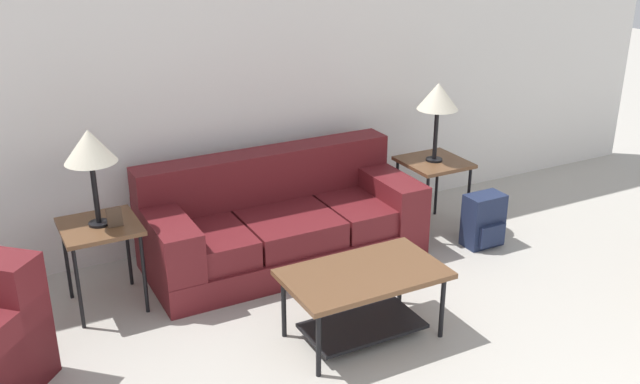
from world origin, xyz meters
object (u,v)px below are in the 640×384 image
object	(u,v)px
coffee_table	(363,289)
backpack	(484,221)
table_lamp_left	(90,148)
table_lamp_right	(438,98)
side_table_left	(100,233)
side_table_right	(434,168)
couch	(281,224)

from	to	relation	value
coffee_table	backpack	world-z (taller)	coffee_table
table_lamp_left	backpack	distance (m)	3.14
table_lamp_right	side_table_left	bearing A→B (deg)	-180.00
coffee_table	table_lamp_right	bearing A→B (deg)	40.10
table_lamp_right	table_lamp_left	bearing A→B (deg)	180.00
side_table_right	table_lamp_left	bearing A→B (deg)	180.00
couch	table_lamp_right	size ratio (longest dim) A/B	3.20
coffee_table	table_lamp_right	xyz separation A→B (m)	(1.40, 1.18, 0.81)
side_table_right	table_lamp_left	distance (m)	2.84
side_table_right	backpack	xyz separation A→B (m)	(0.18, -0.48, -0.34)
coffee_table	side_table_right	world-z (taller)	side_table_right
side_table_right	backpack	size ratio (longest dim) A/B	1.40
table_lamp_left	coffee_table	bearing A→B (deg)	-40.52
table_lamp_right	backpack	world-z (taller)	table_lamp_right
couch	side_table_right	xyz separation A→B (m)	(1.39, -0.09, 0.26)
coffee_table	table_lamp_left	xyz separation A→B (m)	(-1.38, 1.18, 0.81)
side_table_left	table_lamp_right	size ratio (longest dim) A/B	0.93
couch	table_lamp_left	bearing A→B (deg)	-176.35
side_table_left	table_lamp_right	distance (m)	2.84
side_table_left	backpack	xyz separation A→B (m)	(2.95, -0.48, -0.34)
coffee_table	side_table_right	xyz separation A→B (m)	(1.40, 1.18, 0.20)
coffee_table	backpack	bearing A→B (deg)	23.91
couch	table_lamp_right	xyz separation A→B (m)	(1.39, -0.09, 0.87)
couch	backpack	bearing A→B (deg)	-19.84
side_table_right	backpack	bearing A→B (deg)	-69.23
couch	backpack	size ratio (longest dim) A/B	4.81
couch	side_table_left	world-z (taller)	couch
couch	side_table_left	distance (m)	1.41
backpack	side_table_left	bearing A→B (deg)	170.83
side_table_left	table_lamp_left	world-z (taller)	table_lamp_left
table_lamp_left	couch	bearing A→B (deg)	3.65
side_table_right	backpack	distance (m)	0.61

